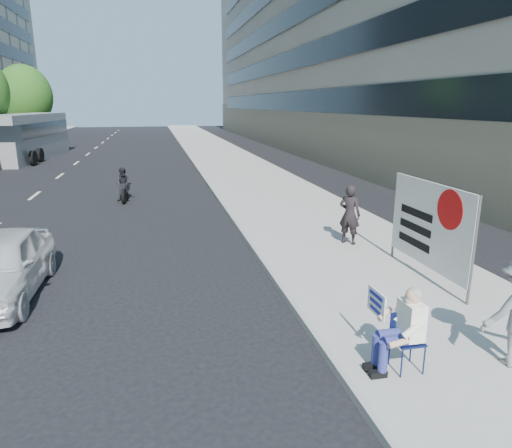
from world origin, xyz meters
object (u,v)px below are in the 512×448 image
object	(u,v)px
pedestrian_woman	(350,214)
motorcycle	(124,186)
bus	(28,137)
protest_banner	(429,225)
seated_protester	(401,325)

from	to	relation	value
pedestrian_woman	motorcycle	size ratio (longest dim) A/B	0.83
pedestrian_woman	bus	distance (m)	29.65
protest_banner	motorcycle	xyz separation A→B (m)	(-7.22, 11.08, -0.76)
pedestrian_woman	protest_banner	world-z (taller)	protest_banner
bus	motorcycle	bearing A→B (deg)	-60.79
seated_protester	bus	xyz separation A→B (m)	(-12.58, 32.01, 0.76)
pedestrian_woman	bus	world-z (taller)	bus
protest_banner	motorcycle	distance (m)	13.25
seated_protester	pedestrian_woman	size ratio (longest dim) A/B	0.77
pedestrian_woman	seated_protester	bearing A→B (deg)	117.73
pedestrian_woman	bus	bearing A→B (deg)	-16.08
pedestrian_woman	motorcycle	distance (m)	10.55
motorcycle	protest_banner	bearing A→B (deg)	-50.58
seated_protester	protest_banner	bearing A→B (deg)	52.71
seated_protester	motorcycle	bearing A→B (deg)	108.23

